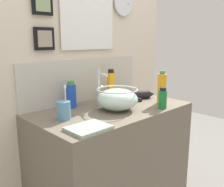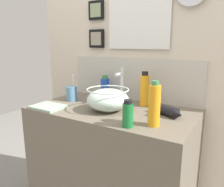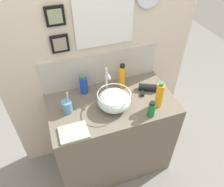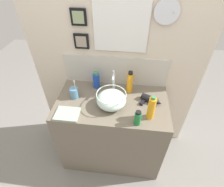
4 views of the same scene
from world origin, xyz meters
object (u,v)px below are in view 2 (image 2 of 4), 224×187
soap_dispenser (105,88)px  spray_bottle (154,105)px  faucet (122,84)px  hand_towel (48,107)px  lotion_bottle (144,90)px  hair_drier (167,111)px  glass_bowl_sink (108,99)px  toothbrush_cup (72,93)px  shampoo_bottle (128,114)px

soap_dispenser → spray_bottle: (0.52, -0.35, 0.03)m
faucet → spray_bottle: bearing=-39.3°
hand_towel → soap_dispenser: bearing=66.1°
faucet → lotion_bottle: 0.16m
hair_drier → hand_towel: hair_drier is taller
glass_bowl_sink → spray_bottle: size_ratio=1.13×
faucet → soap_dispenser: 0.21m
glass_bowl_sink → toothbrush_cup: (-0.36, 0.07, -0.02)m
hair_drier → soap_dispenser: size_ratio=1.15×
spray_bottle → lotion_bottle: 0.37m
glass_bowl_sink → lotion_bottle: 0.27m
hand_towel → hair_drier: bearing=18.8°
toothbrush_cup → soap_dispenser: 0.26m
glass_bowl_sink → faucet: bearing=90.0°
toothbrush_cup → spray_bottle: size_ratio=0.84×
spray_bottle → lotion_bottle: (-0.19, 0.32, 0.00)m
toothbrush_cup → soap_dispenser: bearing=45.3°
shampoo_bottle → spray_bottle: bearing=38.0°
shampoo_bottle → soap_dispenser: bearing=133.8°
spray_bottle → shampoo_bottle: (-0.11, -0.08, -0.04)m
lotion_bottle → shampoo_bottle: lotion_bottle is taller
shampoo_bottle → hand_towel: bearing=177.3°
glass_bowl_sink → shampoo_bottle: size_ratio=1.88×
glass_bowl_sink → spray_bottle: bearing=-16.8°
faucet → soap_dispenser: bearing=157.8°
hand_towel → faucet: bearing=42.3°
spray_bottle → lotion_bottle: size_ratio=1.00×
toothbrush_cup → shampoo_bottle: 0.65m
glass_bowl_sink → faucet: 0.19m
faucet → toothbrush_cup: 0.39m
glass_bowl_sink → spray_bottle: (0.34, -0.10, 0.04)m
hand_towel → toothbrush_cup: bearing=89.4°
faucet → soap_dispenser: faucet is taller
faucet → soap_dispenser: (-0.18, 0.08, -0.06)m
toothbrush_cup → hand_towel: (-0.00, -0.23, -0.05)m
shampoo_bottle → glass_bowl_sink: bearing=141.6°
shampoo_bottle → hand_towel: (-0.60, 0.03, -0.06)m
toothbrush_cup → lotion_bottle: lotion_bottle is taller
glass_bowl_sink → hand_towel: 0.40m
hair_drier → toothbrush_cup: 0.72m
lotion_bottle → hand_towel: 0.65m
soap_dispenser → faucet: bearing=-22.2°
spray_bottle → lotion_bottle: same height
toothbrush_cup → shampoo_bottle: toothbrush_cup is taller
lotion_bottle → hair_drier: bearing=-33.1°
faucet → lotion_bottle: bearing=16.1°
glass_bowl_sink → soap_dispenser: 0.31m
faucet → hair_drier: faucet is taller
shampoo_bottle → hand_towel: size_ratio=0.68×
toothbrush_cup → hand_towel: size_ratio=0.95×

